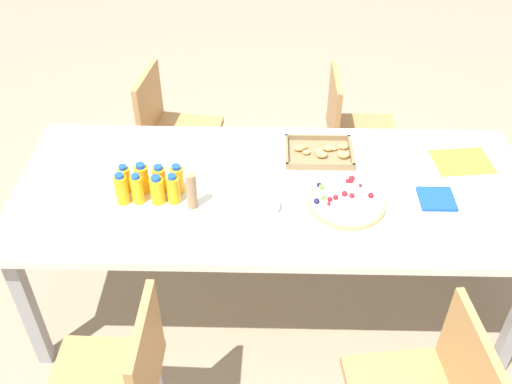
{
  "coord_description": "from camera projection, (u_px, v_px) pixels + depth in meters",
  "views": [
    {
      "loc": [
        -0.03,
        -1.98,
        2.38
      ],
      "look_at": [
        -0.08,
        -0.06,
        0.77
      ],
      "focal_mm": 41.03,
      "sensor_mm": 36.0,
      "label": 1
    }
  ],
  "objects": [
    {
      "name": "juice_bottle_6",
      "position": [
        160.0,
        180.0,
        2.51
      ],
      "size": [
        0.06,
        0.06,
        0.14
      ],
      "color": "#FBAF14",
      "rests_on": "party_table"
    },
    {
      "name": "ground_plane",
      "position": [
        271.0,
        297.0,
        3.05
      ],
      "size": [
        12.0,
        12.0,
        0.0
      ],
      "primitive_type": "plane",
      "color": "gray"
    },
    {
      "name": "juice_bottle_3",
      "position": [
        173.0,
        189.0,
        2.45
      ],
      "size": [
        0.05,
        0.05,
        0.14
      ],
      "color": "#F9AC14",
      "rests_on": "party_table"
    },
    {
      "name": "paper_folder",
      "position": [
        462.0,
        162.0,
        2.71
      ],
      "size": [
        0.28,
        0.23,
        0.01
      ],
      "primitive_type": "cube",
      "rotation": [
        0.0,
        0.0,
        0.11
      ],
      "color": "yellow",
      "rests_on": "party_table"
    },
    {
      "name": "juice_bottle_2",
      "position": [
        157.0,
        190.0,
        2.45
      ],
      "size": [
        0.06,
        0.06,
        0.13
      ],
      "color": "#F9AE14",
      "rests_on": "party_table"
    },
    {
      "name": "chair_far_right",
      "position": [
        352.0,
        127.0,
        3.37
      ],
      "size": [
        0.4,
        0.4,
        0.83
      ],
      "rotation": [
        0.0,
        0.0,
        -1.56
      ],
      "color": "#B7844C",
      "rests_on": "ground_plane"
    },
    {
      "name": "juice_bottle_5",
      "position": [
        142.0,
        178.0,
        2.51
      ],
      "size": [
        0.06,
        0.06,
        0.14
      ],
      "color": "#FAAA14",
      "rests_on": "party_table"
    },
    {
      "name": "plate_stack",
      "position": [
        260.0,
        204.0,
        2.45
      ],
      "size": [
        0.17,
        0.17,
        0.03
      ],
      "color": "silver",
      "rests_on": "party_table"
    },
    {
      "name": "juice_bottle_0",
      "position": [
        121.0,
        189.0,
        2.45
      ],
      "size": [
        0.06,
        0.06,
        0.15
      ],
      "color": "#FAAD14",
      "rests_on": "party_table"
    },
    {
      "name": "juice_bottle_1",
      "position": [
        137.0,
        189.0,
        2.45
      ],
      "size": [
        0.05,
        0.05,
        0.14
      ],
      "color": "#FBAF14",
      "rests_on": "party_table"
    },
    {
      "name": "juice_bottle_4",
      "position": [
        125.0,
        179.0,
        2.51
      ],
      "size": [
        0.05,
        0.05,
        0.13
      ],
      "color": "#FAAC14",
      "rests_on": "party_table"
    },
    {
      "name": "fruit_pizza",
      "position": [
        346.0,
        202.0,
        2.47
      ],
      "size": [
        0.33,
        0.33,
        0.05
      ],
      "color": "tan",
      "rests_on": "party_table"
    },
    {
      "name": "party_table",
      "position": [
        273.0,
        197.0,
        2.61
      ],
      "size": [
        2.27,
        0.94,
        0.75
      ],
      "color": "silver",
      "rests_on": "ground_plane"
    },
    {
      "name": "chair_far_left",
      "position": [
        171.0,
        127.0,
        3.38
      ],
      "size": [
        0.45,
        0.45,
        0.83
      ],
      "rotation": [
        0.0,
        0.0,
        -1.72
      ],
      "color": "#B7844C",
      "rests_on": "ground_plane"
    },
    {
      "name": "napkin_stack",
      "position": [
        437.0,
        199.0,
        2.5
      ],
      "size": [
        0.15,
        0.15,
        0.01
      ],
      "primitive_type": "cube",
      "color": "#194CA5",
      "rests_on": "party_table"
    },
    {
      "name": "cardboard_tube",
      "position": [
        192.0,
        191.0,
        2.42
      ],
      "size": [
        0.04,
        0.04,
        0.17
      ],
      "primitive_type": "cylinder",
      "color": "#9E7A56",
      "rests_on": "party_table"
    },
    {
      "name": "chair_near_left",
      "position": [
        119.0,
        378.0,
        2.12
      ],
      "size": [
        0.41,
        0.41,
        0.83
      ],
      "rotation": [
        0.0,
        0.0,
        1.55
      ],
      "color": "#B7844C",
      "rests_on": "ground_plane"
    },
    {
      "name": "snack_tray",
      "position": [
        322.0,
        153.0,
        2.74
      ],
      "size": [
        0.31,
        0.24,
        0.04
      ],
      "color": "olive",
      "rests_on": "party_table"
    },
    {
      "name": "juice_bottle_7",
      "position": [
        177.0,
        179.0,
        2.51
      ],
      "size": [
        0.06,
        0.06,
        0.14
      ],
      "color": "#F9AB14",
      "rests_on": "party_table"
    }
  ]
}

